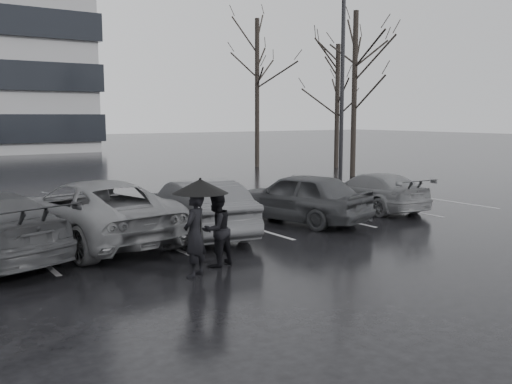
{
  "coord_description": "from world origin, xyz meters",
  "views": [
    {
      "loc": [
        -7.74,
        -10.72,
        3.0
      ],
      "look_at": [
        0.15,
        1.0,
        1.1
      ],
      "focal_mm": 40.0,
      "sensor_mm": 36.0,
      "label": 1
    }
  ],
  "objects": [
    {
      "name": "stall_stripes",
      "position": [
        -0.8,
        2.5,
        0.0
      ],
      "size": [
        19.72,
        5.0,
        0.0
      ],
      "color": "gray",
      "rests_on": "ground"
    },
    {
      "name": "car_main",
      "position": [
        2.16,
        1.81,
        0.71
      ],
      "size": [
        2.76,
        4.49,
        1.43
      ],
      "primitive_type": "imported",
      "rotation": [
        0.0,
        0.0,
        3.42
      ],
      "color": "black",
      "rests_on": "ground"
    },
    {
      "name": "ground",
      "position": [
        0.0,
        0.0,
        0.0
      ],
      "size": [
        160.0,
        160.0,
        0.0
      ],
      "primitive_type": "plane",
      "color": "black",
      "rests_on": "ground"
    },
    {
      "name": "car_west_b",
      "position": [
        -3.53,
        2.5,
        0.75
      ],
      "size": [
        3.15,
        5.66,
        1.5
      ],
      "primitive_type": "imported",
      "rotation": [
        0.0,
        0.0,
        3.27
      ],
      "color": "#515153",
      "rests_on": "ground"
    },
    {
      "name": "pedestrian_right",
      "position": [
        -2.17,
        -1.02,
        0.75
      ],
      "size": [
        0.87,
        0.76,
        1.5
      ],
      "primitive_type": "imported",
      "rotation": [
        0.0,
        0.0,
        3.45
      ],
      "color": "black",
      "rests_on": "ground"
    },
    {
      "name": "car_east",
      "position": [
        5.42,
        2.18,
        0.59
      ],
      "size": [
        1.94,
        4.2,
        1.19
      ],
      "primitive_type": "imported",
      "rotation": [
        0.0,
        0.0,
        3.07
      ],
      "color": "#515153",
      "rests_on": "ground"
    },
    {
      "name": "car_west_a",
      "position": [
        -1.07,
        1.81,
        0.71
      ],
      "size": [
        1.95,
        4.42,
        1.41
      ],
      "primitive_type": "imported",
      "rotation": [
        0.0,
        0.0,
        3.03
      ],
      "color": "#29292B",
      "rests_on": "ground"
    },
    {
      "name": "tree_north",
      "position": [
        11.0,
        17.0,
        4.25
      ],
      "size": [
        0.26,
        0.26,
        8.5
      ],
      "primitive_type": "cylinder",
      "color": "black",
      "rests_on": "ground"
    },
    {
      "name": "lamp_post",
      "position": [
        8.54,
        7.1,
        4.38
      ],
      "size": [
        0.52,
        0.52,
        9.56
      ],
      "rotation": [
        0.0,
        0.0,
        -0.25
      ],
      "color": "gray",
      "rests_on": "ground"
    },
    {
      "name": "pedestrian_left",
      "position": [
        -2.88,
        -1.45,
        0.81
      ],
      "size": [
        0.7,
        0.66,
        1.61
      ],
      "primitive_type": "imported",
      "rotation": [
        0.0,
        0.0,
        3.8
      ],
      "color": "black",
      "rests_on": "ground"
    },
    {
      "name": "tree_east",
      "position": [
        12.0,
        10.0,
        4.0
      ],
      "size": [
        0.26,
        0.26,
        8.0
      ],
      "primitive_type": "cylinder",
      "color": "black",
      "rests_on": "ground"
    },
    {
      "name": "umbrella",
      "position": [
        -2.62,
        -1.21,
        1.67
      ],
      "size": [
        1.08,
        1.08,
        1.83
      ],
      "color": "black",
      "rests_on": "ground"
    },
    {
      "name": "tree_ne",
      "position": [
        14.5,
        14.0,
        3.5
      ],
      "size": [
        0.26,
        0.26,
        7.0
      ],
      "primitive_type": "cylinder",
      "color": "black",
      "rests_on": "ground"
    }
  ]
}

